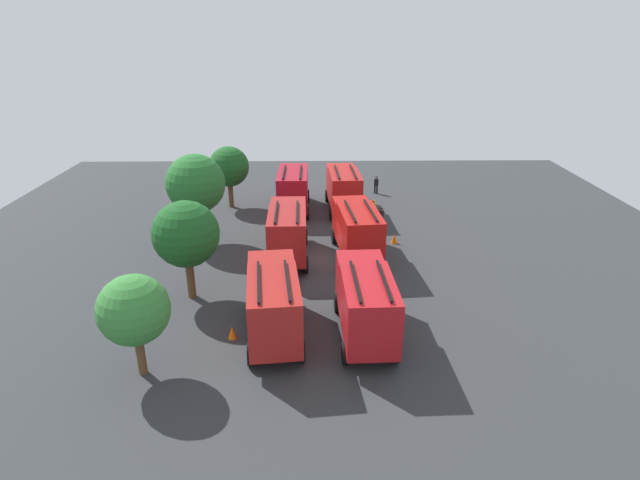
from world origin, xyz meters
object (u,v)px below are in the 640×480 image
(firefighter_1, at_px, (299,186))
(tree_1, at_px, (186,234))
(firefighter_2, at_px, (373,209))
(tree_0, at_px, (134,310))
(tree_3, at_px, (229,167))
(traffic_cone_2, at_px, (232,332))
(fire_truck_0, at_px, (365,300))
(firefighter_3, at_px, (376,184))
(fire_truck_1, at_px, (357,228))
(traffic_cone_1, at_px, (394,239))
(traffic_cone_0, at_px, (284,224))
(fire_truck_5, at_px, (293,187))
(fire_truck_2, at_px, (343,187))
(tree_2, at_px, (196,184))
(firefighter_0, at_px, (381,217))
(fire_truck_4, at_px, (288,229))
(fire_truck_3, at_px, (273,300))

(firefighter_1, distance_m, tree_1, 20.96)
(firefighter_2, height_order, tree_0, tree_0)
(tree_3, height_order, traffic_cone_2, tree_3)
(fire_truck_0, relative_size, tree_1, 1.21)
(firefighter_2, height_order, firefighter_3, firefighter_2)
(tree_1, distance_m, tree_3, 16.78)
(fire_truck_1, distance_m, traffic_cone_1, 4.30)
(traffic_cone_0, bearing_deg, firefighter_1, -6.82)
(fire_truck_5, bearing_deg, fire_truck_2, -90.28)
(tree_3, bearing_deg, tree_2, 171.96)
(tree_2, bearing_deg, fire_truck_2, -58.35)
(fire_truck_5, distance_m, firefighter_1, 4.49)
(firefighter_0, bearing_deg, fire_truck_0, 40.51)
(fire_truck_2, height_order, firefighter_1, fire_truck_2)
(fire_truck_2, relative_size, tree_3, 1.34)
(traffic_cone_0, bearing_deg, fire_truck_1, -136.75)
(fire_truck_2, relative_size, tree_0, 1.46)
(fire_truck_4, height_order, traffic_cone_2, fire_truck_4)
(tree_2, bearing_deg, firefighter_0, -80.34)
(fire_truck_2, height_order, tree_0, tree_0)
(fire_truck_3, height_order, tree_1, tree_1)
(fire_truck_2, distance_m, tree_2, 13.30)
(firefighter_1, relative_size, tree_3, 0.31)
(fire_truck_3, bearing_deg, traffic_cone_1, -39.01)
(firefighter_0, bearing_deg, fire_truck_3, 24.80)
(firefighter_3, xyz_separation_m, tree_3, (-3.82, 13.49, 2.74))
(fire_truck_2, xyz_separation_m, firefighter_2, (-2.33, -2.41, -1.19))
(fire_truck_4, xyz_separation_m, tree_1, (-5.51, 5.53, 1.88))
(traffic_cone_2, bearing_deg, fire_truck_0, -89.28)
(fire_truck_3, xyz_separation_m, firefighter_1, (24.24, -0.69, -1.20))
(firefighter_0, xyz_separation_m, traffic_cone_2, (-15.54, 9.62, -0.68))
(fire_truck_4, distance_m, firefighter_1, 14.41)
(fire_truck_3, xyz_separation_m, firefighter_2, (17.58, -7.09, -1.19))
(firefighter_3, height_order, traffic_cone_1, firefighter_3)
(tree_1, distance_m, traffic_cone_0, 12.95)
(fire_truck_2, xyz_separation_m, fire_truck_4, (-10.03, 4.39, 0.00))
(firefighter_1, distance_m, tree_0, 28.15)
(fire_truck_4, xyz_separation_m, tree_2, (3.16, 6.76, 2.33))
(tree_2, bearing_deg, fire_truck_1, -104.57)
(firefighter_3, distance_m, tree_3, 14.28)
(fire_truck_2, relative_size, fire_truck_3, 0.99)
(fire_truck_3, height_order, firefighter_2, fire_truck_3)
(traffic_cone_1, bearing_deg, fire_truck_3, 146.96)
(tree_1, distance_m, traffic_cone_2, 6.57)
(firefighter_3, distance_m, tree_0, 31.43)
(fire_truck_3, xyz_separation_m, tree_3, (21.15, 5.32, 1.52))
(fire_truck_3, bearing_deg, firefighter_3, -24.09)
(fire_truck_1, xyz_separation_m, tree_1, (-5.68, 10.30, 1.88))
(fire_truck_0, relative_size, firefighter_3, 4.35)
(fire_truck_1, height_order, fire_truck_2, same)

